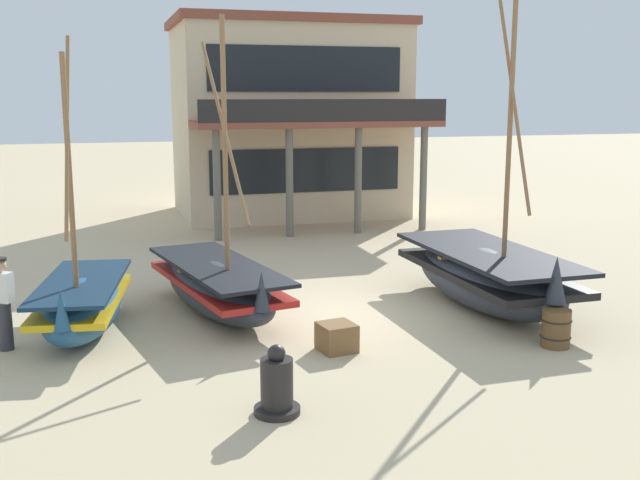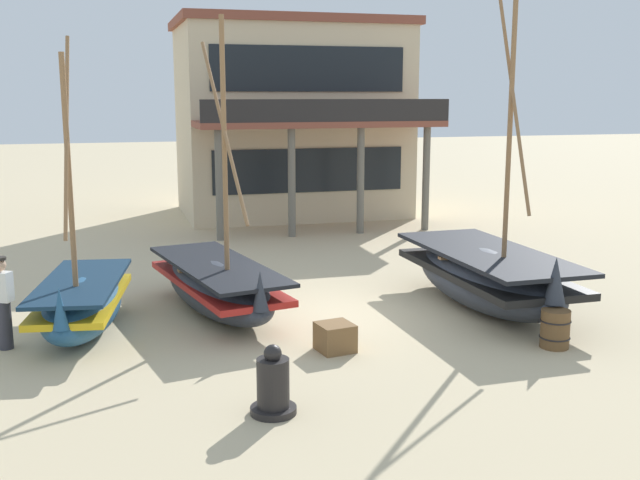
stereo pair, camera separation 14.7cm
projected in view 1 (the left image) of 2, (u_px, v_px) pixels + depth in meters
ground_plane at (334, 315)px, 15.73m from camera, size 120.00×120.00×0.00m
fishing_boat_near_left at (82, 303)px, 14.43m from camera, size 1.99×3.93×5.54m
fishing_boat_centre_large at (488, 276)px, 16.19m from camera, size 2.14×5.23×7.12m
fishing_boat_far_right at (218, 285)px, 15.74m from camera, size 2.47×4.97×5.98m
fisherman_by_hull at (3, 305)px, 13.45m from camera, size 0.42×0.37×1.68m
capstan_winch at (277, 386)px, 10.81m from camera, size 0.67×0.67×1.03m
wooden_barrel at (556, 328)px, 13.69m from camera, size 0.56×0.56×0.70m
cargo_crate at (337, 337)px, 13.49m from camera, size 0.69×0.69×0.50m
harbor_building_main at (288, 118)px, 28.52m from camera, size 8.40×8.08×7.20m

